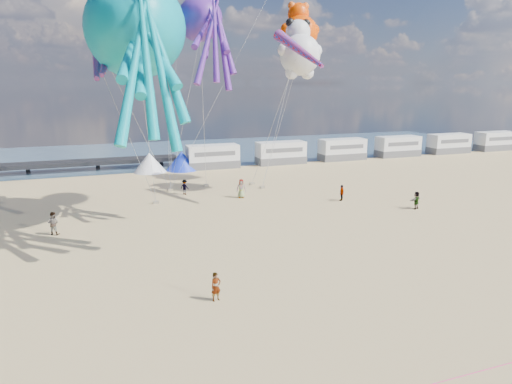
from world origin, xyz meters
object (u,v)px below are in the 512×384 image
at_px(standing_person, 216,287).
at_px(sandbag_c, 262,187).
at_px(tent_blue, 182,161).
at_px(beachgoer_0, 241,188).
at_px(sandbag_b, 206,186).
at_px(tent_white, 150,162).
at_px(kite_octopus_purple, 199,19).
at_px(kite_teddy_orange, 300,33).
at_px(windsock_right, 107,61).
at_px(sandbag_a, 156,202).
at_px(kite_octopus_teal, 135,28).
at_px(beachgoer_2, 185,187).
at_px(motorhome_4, 449,144).
at_px(windsock_left, 98,63).
at_px(motorhome_5, 495,141).
at_px(windsock_mid, 299,50).
at_px(motorhome_1, 281,153).
at_px(kite_panda, 300,55).
at_px(beachgoer_4, 416,200).
at_px(sandbag_e, 170,190).
at_px(motorhome_2, 342,149).
at_px(motorhome_3, 398,146).
at_px(motorhome_0, 213,157).
at_px(beachgoer_3, 342,193).
at_px(sandbag_d, 252,184).
at_px(beachgoer_1, 53,223).

distance_m(standing_person, sandbag_c, 25.42).
xyz_separation_m(tent_blue, beachgoer_0, (2.55, -16.15, -0.29)).
distance_m(tent_blue, sandbag_b, 10.39).
distance_m(tent_white, kite_octopus_purple, 23.77).
distance_m(kite_teddy_orange, windsock_right, 21.77).
bearing_deg(sandbag_a, kite_octopus_teal, -104.85).
bearing_deg(beachgoer_2, motorhome_4, -116.01).
bearing_deg(windsock_left, sandbag_c, 21.00).
xyz_separation_m(motorhome_5, sandbag_c, (-45.62, -13.07, -1.39)).
bearing_deg(kite_octopus_purple, sandbag_a, 149.49).
height_order(kite_octopus_purple, windsock_right, kite_octopus_purple).
relative_size(kite_octopus_teal, windsock_mid, 2.01).
bearing_deg(sandbag_b, motorhome_5, 11.45).
xyz_separation_m(motorhome_1, sandbag_a, (-18.94, -15.57, -1.39)).
bearing_deg(kite_octopus_teal, standing_person, -88.48).
xyz_separation_m(kite_octopus_teal, kite_panda, (15.29, 5.06, -1.21)).
distance_m(motorhome_1, kite_panda, 20.91).
height_order(motorhome_5, tent_blue, motorhome_5).
height_order(motorhome_1, beachgoer_0, motorhome_1).
height_order(beachgoer_0, sandbag_b, beachgoer_0).
bearing_deg(kite_teddy_orange, beachgoer_4, -42.85).
xyz_separation_m(standing_person, kite_panda, (13.53, 19.41, 12.50)).
height_order(sandbag_a, kite_octopus_purple, kite_octopus_purple).
height_order(beachgoer_0, sandbag_e, beachgoer_0).
xyz_separation_m(standing_person, kite_octopus_purple, (3.58, 17.16, 14.89)).
relative_size(motorhome_2, motorhome_3, 1.00).
xyz_separation_m(motorhome_0, sandbag_b, (-3.44, -10.31, -1.39)).
height_order(motorhome_2, windsock_mid, windsock_mid).
height_order(motorhome_4, sandbag_c, motorhome_4).
bearing_deg(motorhome_2, beachgoer_3, -120.44).
xyz_separation_m(sandbag_a, kite_panda, (13.70, -0.92, 13.13)).
xyz_separation_m(beachgoer_4, sandbag_d, (-10.14, 14.12, -0.66)).
bearing_deg(sandbag_d, kite_panda, -63.06).
relative_size(motorhome_2, windsock_left, 0.91).
distance_m(sandbag_a, windsock_mid, 18.44).
xyz_separation_m(standing_person, beachgoer_2, (3.01, 22.92, -0.01)).
relative_size(motorhome_2, sandbag_b, 13.20).
bearing_deg(motorhome_3, sandbag_e, -162.96).
xyz_separation_m(beachgoer_4, kite_panda, (-7.36, 8.65, 12.47)).
height_order(tent_blue, kite_octopus_teal, kite_octopus_teal).
height_order(motorhome_1, standing_person, motorhome_1).
relative_size(motorhome_1, motorhome_2, 1.00).
bearing_deg(sandbag_e, beachgoer_1, -133.16).
relative_size(sandbag_a, kite_teddy_orange, 0.08).
xyz_separation_m(motorhome_4, tent_blue, (-42.00, 0.00, -0.30)).
height_order(beachgoer_0, beachgoer_2, beachgoer_0).
height_order(motorhome_1, windsock_left, windsock_left).
xyz_separation_m(beachgoer_2, kite_octopus_purple, (0.58, -5.75, 14.90)).
distance_m(motorhome_2, motorhome_3, 9.50).
bearing_deg(motorhome_5, motorhome_0, 180.00).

